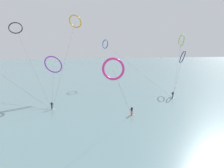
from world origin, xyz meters
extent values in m
cube|color=slate|center=(0.00, 108.30, 0.04)|extent=(400.00, 200.00, 0.08)
ellipsoid|color=teal|center=(18.49, 37.42, 0.11)|extent=(1.40, 0.40, 0.06)
cylinder|color=black|center=(18.36, 37.36, 0.54)|extent=(0.12, 0.12, 0.80)
cylinder|color=black|center=(18.62, 37.47, 0.54)|extent=(0.12, 0.12, 0.80)
cube|color=black|center=(18.49, 37.42, 1.25)|extent=(0.37, 0.31, 0.62)
sphere|color=tan|center=(18.49, 37.42, 1.67)|extent=(0.22, 0.22, 0.22)
cylinder|color=black|center=(18.29, 37.45, 1.30)|extent=(0.28, 0.50, 0.39)
cylinder|color=black|center=(18.69, 37.62, 1.30)|extent=(0.28, 0.50, 0.39)
ellipsoid|color=silver|center=(-10.84, 33.23, 0.11)|extent=(1.40, 0.40, 0.06)
cylinder|color=#191E38|center=(-10.77, 33.35, 0.54)|extent=(0.12, 0.12, 0.80)
cylinder|color=#191E38|center=(-10.91, 33.10, 0.54)|extent=(0.12, 0.12, 0.80)
cube|color=#191E38|center=(-10.84, 33.23, 1.25)|extent=(0.33, 0.38, 0.62)
sphere|color=tan|center=(-10.84, 33.23, 1.67)|extent=(0.22, 0.22, 0.22)
cylinder|color=#191E38|center=(-10.73, 33.54, 1.30)|extent=(0.48, 0.32, 0.39)
cylinder|color=#191E38|center=(-10.95, 33.15, 1.30)|extent=(0.48, 0.32, 0.39)
ellipsoid|color=#EA7260|center=(4.50, 26.79, 0.11)|extent=(1.40, 0.40, 0.06)
cylinder|color=black|center=(4.38, 26.72, 0.54)|extent=(0.12, 0.12, 0.80)
cylinder|color=black|center=(4.62, 26.87, 0.54)|extent=(0.12, 0.12, 0.80)
cube|color=black|center=(4.50, 26.79, 1.25)|extent=(0.38, 0.34, 0.62)
sphere|color=tan|center=(4.50, 26.79, 1.67)|extent=(0.22, 0.22, 0.22)
cylinder|color=black|center=(4.32, 26.80, 1.30)|extent=(0.34, 0.47, 0.39)
cylinder|color=black|center=(4.69, 27.03, 1.30)|extent=(0.34, 0.47, 0.39)
torus|color=navy|center=(25.12, 45.37, 10.00)|extent=(3.65, 3.64, 3.76)
cylinder|color=#3F3F3F|center=(21.81, 41.39, 4.94)|extent=(6.66, 7.98, 9.89)
cylinder|color=#3F3F3F|center=(-20.31, 41.12, 4.78)|extent=(18.95, 15.82, 9.57)
torus|color=#8CC62D|center=(27.66, 51.08, 14.84)|extent=(0.85, 3.74, 3.72)
cylinder|color=#3F3F3F|center=(23.07, 44.25, 7.36)|extent=(9.20, 13.69, 14.73)
torus|color=black|center=(-21.18, 51.55, 17.92)|extent=(3.90, 2.56, 3.30)
cylinder|color=#3F3F3F|center=(-16.01, 42.39, 8.89)|extent=(10.37, 18.35, 17.79)
torus|color=orange|center=(-5.25, 49.19, 19.67)|extent=(4.27, 3.79, 3.47)
cylinder|color=#3F3F3F|center=(-8.05, 41.21, 9.75)|extent=(5.62, 15.99, 19.52)
torus|color=#CC288E|center=(-0.61, 19.12, 9.93)|extent=(3.30, 1.24, 3.24)
cylinder|color=#3F3F3F|center=(1.95, 22.96, 4.88)|extent=(5.14, 7.70, 9.77)
torus|color=#2647B7|center=(4.80, 60.80, 13.74)|extent=(1.94, 2.99, 3.11)
cylinder|color=#3F3F3F|center=(11.64, 49.11, 6.81)|extent=(13.72, 23.40, 13.63)
torus|color=purple|center=(-10.96, 42.88, 8.68)|extent=(5.40, 4.92, 4.20)
cylinder|color=#3F3F3F|center=(-10.90, 38.05, 4.26)|extent=(0.15, 9.67, 8.53)
camera|label=1|loc=(-6.09, -8.55, 13.10)|focal=32.24mm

